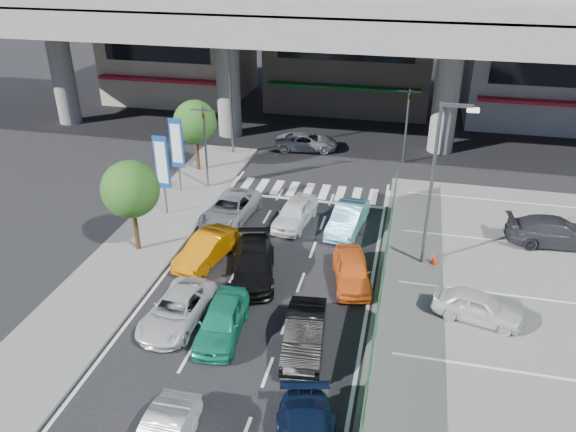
% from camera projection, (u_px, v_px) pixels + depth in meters
% --- Properties ---
extents(ground, '(120.00, 120.00, 0.00)m').
position_uv_depth(ground, '(249.00, 317.00, 23.61)').
color(ground, black).
rests_on(ground, ground).
extents(parking_lot, '(12.00, 28.00, 0.06)m').
position_uv_depth(parking_lot, '(519.00, 324.00, 23.14)').
color(parking_lot, '#5F5F5D').
rests_on(parking_lot, ground).
extents(sidewalk_left, '(4.00, 30.00, 0.12)m').
position_uv_depth(sidewalk_left, '(139.00, 249.00, 28.43)').
color(sidewalk_left, '#5F5F5D').
rests_on(sidewalk_left, ground).
extents(fence_run, '(0.16, 22.00, 1.80)m').
position_uv_depth(fence_run, '(379.00, 302.00, 23.00)').
color(fence_run, '#1C5226').
rests_on(fence_run, ground).
extents(expressway, '(64.00, 14.00, 10.75)m').
position_uv_depth(expressway, '(336.00, 22.00, 38.60)').
color(expressway, slate).
rests_on(expressway, ground).
extents(building_west, '(12.00, 10.90, 13.00)m').
position_uv_depth(building_west, '(178.00, 25.00, 51.44)').
color(building_west, '#A9A088').
rests_on(building_west, ground).
extents(building_center, '(14.00, 10.90, 15.00)m').
position_uv_depth(building_center, '(354.00, 18.00, 48.67)').
color(building_center, gray).
rests_on(building_center, ground).
extents(building_east, '(12.00, 10.90, 12.00)m').
position_uv_depth(building_east, '(549.00, 46.00, 45.32)').
color(building_east, gray).
rests_on(building_east, ground).
extents(traffic_light_left, '(1.60, 1.24, 5.20)m').
position_uv_depth(traffic_light_left, '(204.00, 128.00, 33.40)').
color(traffic_light_left, '#595B60').
rests_on(traffic_light_left, ground).
extents(traffic_light_right, '(1.60, 1.24, 5.20)m').
position_uv_depth(traffic_light_right, '(408.00, 107.00, 37.14)').
color(traffic_light_right, '#595B60').
rests_on(traffic_light_right, ground).
extents(street_lamp_right, '(1.65, 0.22, 8.00)m').
position_uv_depth(street_lamp_right, '(437.00, 173.00, 25.17)').
color(street_lamp_right, '#595B60').
rests_on(street_lamp_right, ground).
extents(street_lamp_left, '(1.65, 0.22, 8.00)m').
position_uv_depth(street_lamp_left, '(233.00, 88.00, 38.23)').
color(street_lamp_left, '#595B60').
rests_on(street_lamp_left, ground).
extents(signboard_near, '(0.80, 0.14, 4.70)m').
position_uv_depth(signboard_near, '(162.00, 165.00, 30.54)').
color(signboard_near, '#595B60').
rests_on(signboard_near, ground).
extents(signboard_far, '(0.80, 0.14, 4.70)m').
position_uv_depth(signboard_far, '(177.00, 145.00, 33.21)').
color(signboard_far, '#595B60').
rests_on(signboard_far, ground).
extents(tree_near, '(2.80, 2.80, 4.80)m').
position_uv_depth(tree_near, '(130.00, 190.00, 26.89)').
color(tree_near, '#382314').
rests_on(tree_near, ground).
extents(tree_far, '(2.80, 2.80, 4.80)m').
position_uv_depth(tree_far, '(195.00, 122.00, 36.14)').
color(tree_far, '#382314').
rests_on(tree_far, ground).
extents(sedan_white_mid_left, '(2.30, 4.50, 1.22)m').
position_uv_depth(sedan_white_mid_left, '(177.00, 310.00, 23.05)').
color(sedan_white_mid_left, silver).
rests_on(sedan_white_mid_left, ground).
extents(taxi_teal_mid, '(1.93, 4.16, 1.38)m').
position_uv_depth(taxi_teal_mid, '(222.00, 320.00, 22.30)').
color(taxi_teal_mid, '#1A8666').
rests_on(taxi_teal_mid, ground).
extents(hatch_black_mid_right, '(1.90, 4.32, 1.38)m').
position_uv_depth(hatch_black_mid_right, '(304.00, 334.00, 21.56)').
color(hatch_black_mid_right, black).
rests_on(hatch_black_mid_right, ground).
extents(taxi_orange_left, '(2.33, 4.34, 1.36)m').
position_uv_depth(taxi_orange_left, '(207.00, 248.00, 27.28)').
color(taxi_orange_left, '#BA6304').
rests_on(taxi_orange_left, ground).
extents(sedan_black_mid, '(3.07, 5.09, 1.38)m').
position_uv_depth(sedan_black_mid, '(254.00, 264.00, 26.02)').
color(sedan_black_mid, black).
rests_on(sedan_black_mid, ground).
extents(taxi_orange_right, '(2.44, 4.18, 1.34)m').
position_uv_depth(taxi_orange_right, '(352.00, 270.00, 25.58)').
color(taxi_orange_right, orange).
rests_on(taxi_orange_right, ground).
extents(wagon_silver_front_left, '(2.70, 4.99, 1.33)m').
position_uv_depth(wagon_silver_front_left, '(230.00, 209.00, 31.11)').
color(wagon_silver_front_left, '#A6A9AE').
rests_on(wagon_silver_front_left, ground).
extents(sedan_white_front_mid, '(2.19, 4.24, 1.38)m').
position_uv_depth(sedan_white_front_mid, '(295.00, 213.00, 30.66)').
color(sedan_white_front_mid, silver).
rests_on(sedan_white_front_mid, ground).
extents(kei_truck_front_right, '(1.99, 4.34, 1.38)m').
position_uv_depth(kei_truck_front_right, '(348.00, 219.00, 30.03)').
color(kei_truck_front_right, '#69C1E4').
rests_on(kei_truck_front_right, ground).
extents(crossing_wagon_silver, '(4.77, 2.79, 1.25)m').
position_uv_depth(crossing_wagon_silver, '(307.00, 142.00, 40.91)').
color(crossing_wagon_silver, '#929498').
rests_on(crossing_wagon_silver, ground).
extents(parked_sedan_white, '(3.89, 2.25, 1.25)m').
position_uv_depth(parked_sedan_white, '(478.00, 306.00, 23.14)').
color(parked_sedan_white, silver).
rests_on(parked_sedan_white, parking_lot).
extents(parked_sedan_dgrey, '(5.06, 2.40, 1.42)m').
position_uv_depth(parked_sedan_dgrey, '(556.00, 232.00, 28.57)').
color(parked_sedan_dgrey, '#2E2F33').
rests_on(parked_sedan_dgrey, parking_lot).
extents(traffic_cone, '(0.43, 0.43, 0.64)m').
position_uv_depth(traffic_cone, '(435.00, 258.00, 27.09)').
color(traffic_cone, red).
rests_on(traffic_cone, parking_lot).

